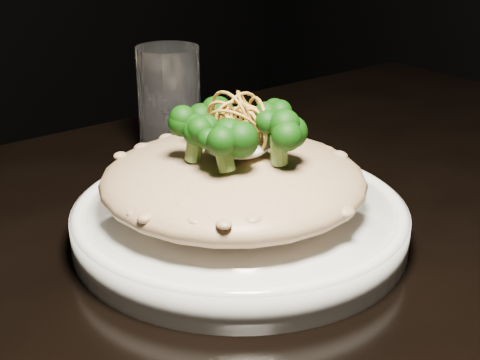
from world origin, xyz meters
name	(u,v)px	position (x,y,z in m)	size (l,w,h in m)	color
table	(331,300)	(0.00, 0.00, 0.67)	(1.10, 0.80, 0.75)	black
plate	(240,222)	(-0.09, 0.03, 0.77)	(0.29, 0.29, 0.03)	white
risotto	(233,179)	(-0.09, 0.04, 0.81)	(0.23, 0.23, 0.05)	brown
broccoli	(238,129)	(-0.09, 0.03, 0.85)	(0.13, 0.13, 0.05)	black
cheese	(236,145)	(-0.09, 0.03, 0.84)	(0.05, 0.05, 0.02)	white
shallots	(240,113)	(-0.09, 0.03, 0.87)	(0.06, 0.06, 0.04)	olive
drinking_glass	(169,102)	(-0.02, 0.25, 0.81)	(0.07, 0.07, 0.13)	white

